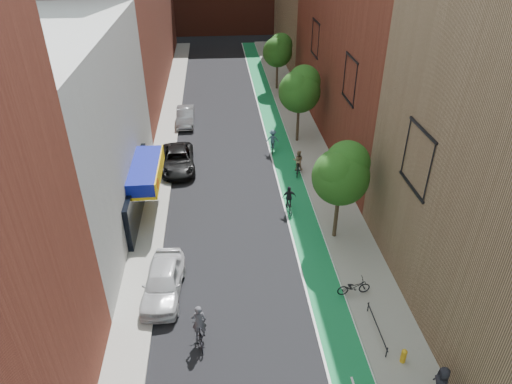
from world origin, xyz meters
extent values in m
plane|color=black|center=(0.00, 0.00, 0.00)|extent=(160.00, 160.00, 0.00)
cube|color=#15793D|center=(4.00, 26.00, 0.01)|extent=(2.00, 68.00, 0.01)
cube|color=gray|center=(-6.00, 26.00, 0.07)|extent=(2.00, 68.00, 0.15)
cube|color=gray|center=(6.50, 26.00, 0.07)|extent=(3.00, 68.00, 0.15)
cube|color=silver|center=(-11.00, 14.00, 6.00)|extent=(8.00, 20.00, 12.00)
cube|color=maroon|center=(12.00, 26.00, 11.00)|extent=(8.00, 28.00, 22.00)
cylinder|color=#332619|center=(5.60, 10.00, 1.65)|extent=(0.24, 0.24, 3.30)
sphere|color=#224B14|center=(5.60, 10.00, 4.38)|extent=(3.36, 3.36, 3.36)
sphere|color=#224B14|center=(6.00, 10.30, 5.10)|extent=(2.64, 2.64, 2.64)
sphere|color=#224B14|center=(5.30, 9.70, 4.86)|extent=(2.40, 2.40, 2.40)
cylinder|color=#332619|center=(5.60, 24.00, 1.73)|extent=(0.24, 0.24, 3.47)
sphere|color=#224B14|center=(5.60, 24.00, 4.60)|extent=(3.53, 3.53, 3.53)
sphere|color=#224B14|center=(6.00, 24.30, 5.36)|extent=(2.77, 2.77, 2.77)
sphere|color=#224B14|center=(5.30, 23.70, 5.10)|extent=(2.52, 2.52, 2.52)
cylinder|color=#332619|center=(5.60, 38.00, 1.59)|extent=(0.24, 0.24, 3.19)
sphere|color=#224B14|center=(5.60, 38.00, 4.23)|extent=(3.25, 3.25, 3.25)
sphere|color=#224B14|center=(6.00, 38.30, 4.93)|extent=(2.55, 2.55, 2.55)
sphere|color=#224B14|center=(5.30, 37.70, 4.70)|extent=(2.32, 2.32, 2.32)
imported|color=silver|center=(-4.60, 5.99, 0.83)|extent=(2.28, 4.99, 1.66)
imported|color=black|center=(-4.60, 19.98, 0.77)|extent=(2.94, 5.69, 1.53)
imported|color=gray|center=(-4.37, 28.95, 0.75)|extent=(1.61, 4.59, 1.51)
imported|color=black|center=(-2.63, 2.52, 0.46)|extent=(0.83, 1.82, 0.92)
imported|color=#47464D|center=(-2.63, 2.62, 1.30)|extent=(0.74, 0.54, 1.90)
imported|color=black|center=(4.70, 18.23, 0.56)|extent=(0.99, 1.93, 1.12)
imported|color=#8F7453|center=(4.70, 18.33, 1.15)|extent=(0.91, 0.79, 1.60)
imported|color=black|center=(3.20, 13.05, 0.43)|extent=(0.66, 1.66, 0.86)
imported|color=#222129|center=(3.20, 13.15, 1.15)|extent=(0.95, 0.44, 1.60)
imported|color=black|center=(3.20, 22.14, 0.46)|extent=(0.68, 1.59, 0.93)
imported|color=#3B5C6B|center=(3.20, 22.24, 1.18)|extent=(1.16, 0.78, 1.66)
imported|color=black|center=(5.40, 4.91, 0.62)|extent=(1.84, 0.76, 0.94)
imported|color=black|center=(7.26, -1.35, 1.04)|extent=(0.65, 0.92, 1.77)
cylinder|color=gold|center=(6.46, 0.49, 0.43)|extent=(0.25, 0.25, 0.56)
sphere|color=gold|center=(6.46, 0.49, 0.78)|extent=(0.27, 0.27, 0.27)
camera|label=1|loc=(-1.33, -12.34, 17.47)|focal=32.00mm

